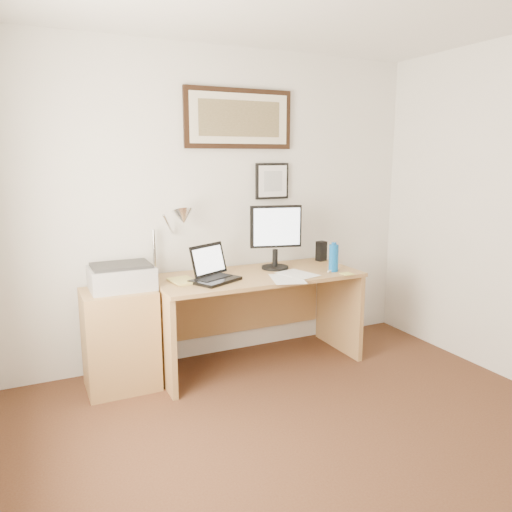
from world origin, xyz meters
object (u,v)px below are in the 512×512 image
water_bottle (334,258)px  desk (253,300)px  printer (122,277)px  lcd_monitor (276,234)px  laptop (213,273)px  book (172,282)px  side_cabinet (120,339)px

water_bottle → desk: (-0.59, 0.26, -0.34)m
desk → printer: bearing=-179.9°
desk → printer: (-1.03, -0.00, 0.30)m
lcd_monitor → desk: bearing=-176.0°
desk → lcd_monitor: lcd_monitor is taller
water_bottle → laptop: 0.99m
lcd_monitor → printer: 1.26m
printer → lcd_monitor: bearing=0.8°
water_bottle → book: (-1.28, 0.17, -0.10)m
book → desk: size_ratio=0.15×
desk → book: bearing=-172.2°
side_cabinet → water_bottle: (1.66, -0.23, 0.49)m
side_cabinet → printer: (0.04, 0.03, 0.45)m
laptop → printer: size_ratio=0.98×
lcd_monitor → printer: size_ratio=1.18×
book → desk: bearing=7.8°
book → side_cabinet: bearing=171.2°
side_cabinet → desk: bearing=1.9°
lcd_monitor → printer: bearing=-179.2°
side_cabinet → printer: size_ratio=1.66×
book → laptop: bearing=-5.7°
side_cabinet → book: book is taller
side_cabinet → laptop: (0.68, -0.09, 0.44)m
water_bottle → laptop: size_ratio=0.50×
desk → lcd_monitor: (0.21, 0.01, 0.53)m
side_cabinet → book: (0.38, -0.06, 0.39)m
desk → laptop: laptop is taller
side_cabinet → laptop: laptop is taller
laptop → book: bearing=174.3°
water_bottle → book: bearing=172.5°
laptop → lcd_monitor: 0.66m
lcd_monitor → printer: (-1.24, -0.02, -0.22)m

